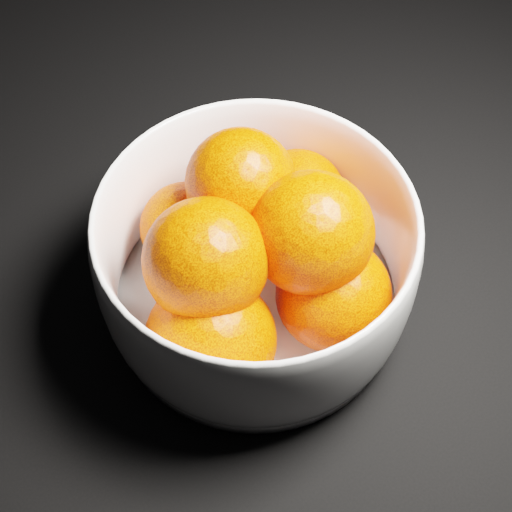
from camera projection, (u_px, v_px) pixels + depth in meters
ground at (121, 128)px, 0.73m from camera, size 3.00×3.00×0.00m
bowl at (256, 260)px, 0.56m from camera, size 0.25×0.25×0.12m
orange_pile at (257, 255)px, 0.55m from camera, size 0.23×0.21×0.15m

